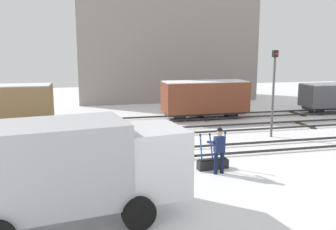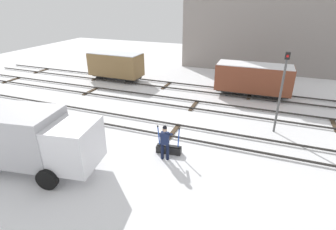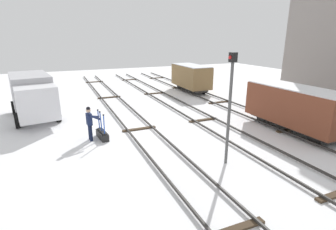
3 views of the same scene
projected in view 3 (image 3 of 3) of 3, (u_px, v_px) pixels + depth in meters
The scene contains 10 objects.
ground_plane at pixel (139, 130), 14.83m from camera, with size 60.00×60.00×0.00m, color white.
track_main_line at pixel (139, 128), 14.80m from camera, with size 44.00×1.94×0.18m.
track_siding_near at pixel (203, 119), 16.40m from camera, with size 44.00×1.94×0.18m.
track_siding_far at pixel (249, 113), 17.78m from camera, with size 44.00×1.94×0.18m.
switch_lever_frame at pixel (102, 134), 13.49m from camera, with size 1.27×0.49×1.45m.
rail_worker at pixel (90, 121), 13.03m from camera, with size 0.59×0.68×1.78m.
delivery_truck at pixel (33, 95), 16.38m from camera, with size 6.21×3.14×2.79m.
signal_post at pixel (230, 100), 10.12m from camera, with size 0.24×0.32×4.55m.
freight_car_far_end at pixel (191, 77), 24.84m from camera, with size 4.87×2.11×2.53m.
freight_car_mid_siding at pixel (295, 106), 14.21m from camera, with size 5.61×2.13×2.51m.
Camera 3 is at (13.47, -4.00, 5.09)m, focal length 27.67 mm.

